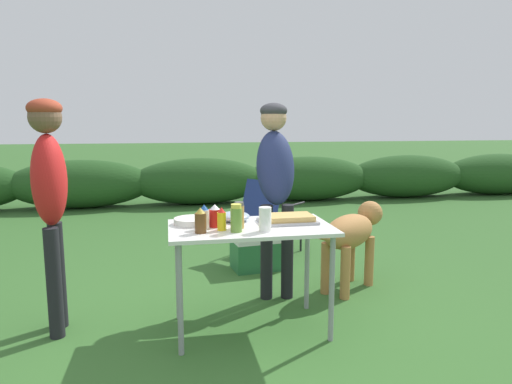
{
  "coord_description": "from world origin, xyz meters",
  "views": [
    {
      "loc": [
        -0.54,
        -2.97,
        1.43
      ],
      "look_at": [
        0.14,
        0.53,
        0.89
      ],
      "focal_mm": 32.0,
      "sensor_mm": 36.0,
      "label": 1
    }
  ],
  "objects_px": {
    "folding_table": "(251,237)",
    "camp_chair_green_behind_table": "(270,212)",
    "cooler_box": "(257,252)",
    "beer_bottle": "(200,221)",
    "relish_jar": "(236,218)",
    "spice_jar": "(239,215)",
    "ketchup_bottle": "(215,216)",
    "dog": "(353,233)",
    "standing_person_in_gray_fleece": "(275,173)",
    "mixing_bowl": "(234,216)",
    "mayo_bottle": "(204,217)",
    "food_tray": "(287,219)",
    "plate_stack": "(192,221)",
    "standing_person_with_beanie": "(50,187)",
    "paper_cup_stack": "(265,219)",
    "mustard_bottle": "(222,219)"
  },
  "relations": [
    {
      "from": "folding_table",
      "to": "camp_chair_green_behind_table",
      "type": "distance_m",
      "value": 1.86
    },
    {
      "from": "camp_chair_green_behind_table",
      "to": "cooler_box",
      "type": "bearing_deg",
      "value": -68.07
    },
    {
      "from": "beer_bottle",
      "to": "relish_jar",
      "type": "distance_m",
      "value": 0.23
    },
    {
      "from": "beer_bottle",
      "to": "camp_chair_green_behind_table",
      "type": "xyz_separation_m",
      "value": [
        0.88,
        1.9,
        -0.35
      ]
    },
    {
      "from": "spice_jar",
      "to": "ketchup_bottle",
      "type": "relative_size",
      "value": 1.14
    },
    {
      "from": "dog",
      "to": "cooler_box",
      "type": "xyz_separation_m",
      "value": [
        -0.71,
        0.66,
        -0.32
      ]
    },
    {
      "from": "standing_person_in_gray_fleece",
      "to": "beer_bottle",
      "type": "bearing_deg",
      "value": -125.82
    },
    {
      "from": "mixing_bowl",
      "to": "mayo_bottle",
      "type": "distance_m",
      "value": 0.31
    },
    {
      "from": "spice_jar",
      "to": "dog",
      "type": "distance_m",
      "value": 1.34
    },
    {
      "from": "food_tray",
      "to": "ketchup_bottle",
      "type": "xyz_separation_m",
      "value": [
        -0.51,
        -0.03,
        0.05
      ]
    },
    {
      "from": "ketchup_bottle",
      "to": "cooler_box",
      "type": "height_order",
      "value": "ketchup_bottle"
    },
    {
      "from": "plate_stack",
      "to": "ketchup_bottle",
      "type": "relative_size",
      "value": 1.62
    },
    {
      "from": "folding_table",
      "to": "standing_person_with_beanie",
      "type": "bearing_deg",
      "value": 170.73
    },
    {
      "from": "mayo_bottle",
      "to": "ketchup_bottle",
      "type": "xyz_separation_m",
      "value": [
        0.07,
        0.04,
        -0.0
      ]
    },
    {
      "from": "paper_cup_stack",
      "to": "ketchup_bottle",
      "type": "xyz_separation_m",
      "value": [
        -0.3,
        0.19,
        -0.01
      ]
    },
    {
      "from": "paper_cup_stack",
      "to": "mayo_bottle",
      "type": "height_order",
      "value": "mayo_bottle"
    },
    {
      "from": "mustard_bottle",
      "to": "ketchup_bottle",
      "type": "distance_m",
      "value": 0.11
    },
    {
      "from": "beer_bottle",
      "to": "mixing_bowl",
      "type": "bearing_deg",
      "value": 49.86
    },
    {
      "from": "food_tray",
      "to": "mixing_bowl",
      "type": "relative_size",
      "value": 1.79
    },
    {
      "from": "mayo_bottle",
      "to": "cooler_box",
      "type": "relative_size",
      "value": 0.32
    },
    {
      "from": "relish_jar",
      "to": "paper_cup_stack",
      "type": "bearing_deg",
      "value": -7.8
    },
    {
      "from": "mixing_bowl",
      "to": "relish_jar",
      "type": "distance_m",
      "value": 0.33
    },
    {
      "from": "mixing_bowl",
      "to": "ketchup_bottle",
      "type": "distance_m",
      "value": 0.23
    },
    {
      "from": "mayo_bottle",
      "to": "cooler_box",
      "type": "bearing_deg",
      "value": 65.08
    },
    {
      "from": "spice_jar",
      "to": "beer_bottle",
      "type": "bearing_deg",
      "value": -161.9
    },
    {
      "from": "plate_stack",
      "to": "dog",
      "type": "bearing_deg",
      "value": 20.08
    },
    {
      "from": "food_tray",
      "to": "paper_cup_stack",
      "type": "relative_size",
      "value": 2.51
    },
    {
      "from": "folding_table",
      "to": "standing_person_in_gray_fleece",
      "type": "distance_m",
      "value": 0.81
    },
    {
      "from": "spice_jar",
      "to": "folding_table",
      "type": "bearing_deg",
      "value": 28.58
    },
    {
      "from": "ketchup_bottle",
      "to": "camp_chair_green_behind_table",
      "type": "bearing_deg",
      "value": 66.01
    },
    {
      "from": "plate_stack",
      "to": "beer_bottle",
      "type": "bearing_deg",
      "value": -81.38
    },
    {
      "from": "relish_jar",
      "to": "camp_chair_green_behind_table",
      "type": "xyz_separation_m",
      "value": [
        0.66,
        1.91,
        -0.36
      ]
    },
    {
      "from": "paper_cup_stack",
      "to": "spice_jar",
      "type": "height_order",
      "value": "spice_jar"
    },
    {
      "from": "paper_cup_stack",
      "to": "cooler_box",
      "type": "relative_size",
      "value": 0.31
    },
    {
      "from": "camp_chair_green_behind_table",
      "to": "ketchup_bottle",
      "type": "bearing_deg",
      "value": -65.08
    },
    {
      "from": "plate_stack",
      "to": "standing_person_in_gray_fleece",
      "type": "bearing_deg",
      "value": 35.93
    },
    {
      "from": "mixing_bowl",
      "to": "cooler_box",
      "type": "height_order",
      "value": "mixing_bowl"
    },
    {
      "from": "spice_jar",
      "to": "dog",
      "type": "relative_size",
      "value": 0.21
    },
    {
      "from": "mayo_bottle",
      "to": "spice_jar",
      "type": "bearing_deg",
      "value": -5.17
    },
    {
      "from": "mayo_bottle",
      "to": "camp_chair_green_behind_table",
      "type": "xyz_separation_m",
      "value": [
        0.85,
        1.79,
        -0.35
      ]
    },
    {
      "from": "standing_person_with_beanie",
      "to": "dog",
      "type": "distance_m",
      "value": 2.42
    },
    {
      "from": "beer_bottle",
      "to": "folding_table",
      "type": "bearing_deg",
      "value": 20.83
    },
    {
      "from": "relish_jar",
      "to": "cooler_box",
      "type": "height_order",
      "value": "relish_jar"
    },
    {
      "from": "standing_person_with_beanie",
      "to": "spice_jar",
      "type": "bearing_deg",
      "value": -106.52
    },
    {
      "from": "beer_bottle",
      "to": "standing_person_with_beanie",
      "type": "relative_size",
      "value": 0.1
    },
    {
      "from": "food_tray",
      "to": "ketchup_bottle",
      "type": "height_order",
      "value": "ketchup_bottle"
    },
    {
      "from": "folding_table",
      "to": "standing_person_in_gray_fleece",
      "type": "height_order",
      "value": "standing_person_in_gray_fleece"
    },
    {
      "from": "folding_table",
      "to": "cooler_box",
      "type": "distance_m",
      "value": 1.43
    },
    {
      "from": "dog",
      "to": "food_tray",
      "type": "bearing_deg",
      "value": -90.0
    },
    {
      "from": "folding_table",
      "to": "cooler_box",
      "type": "height_order",
      "value": "folding_table"
    }
  ]
}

